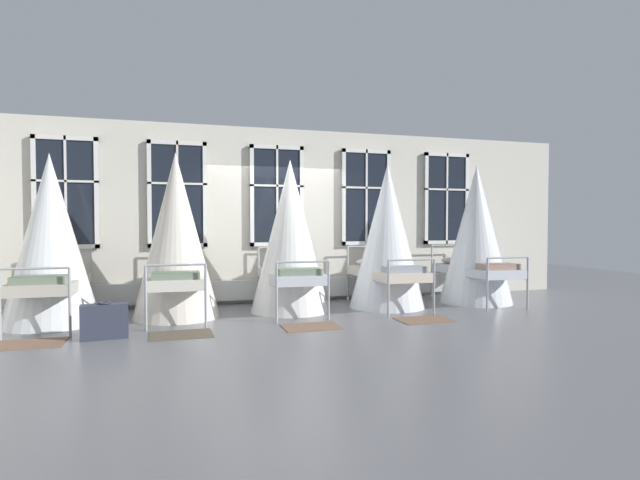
% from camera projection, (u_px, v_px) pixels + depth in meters
% --- Properties ---
extents(ground, '(22.39, 22.39, 0.00)m').
position_uv_depth(ground, '(289.00, 311.00, 8.33)').
color(ground, slate).
extents(back_wall_with_windows, '(12.19, 0.10, 3.21)m').
position_uv_depth(back_wall_with_windows, '(276.00, 215.00, 9.30)').
color(back_wall_with_windows, beige).
rests_on(back_wall_with_windows, ground).
extents(window_bank, '(8.06, 0.10, 2.82)m').
position_uv_depth(window_bank, '(277.00, 240.00, 9.20)').
color(window_bank, black).
rests_on(window_bank, ground).
extents(cot_first, '(1.31, 1.87, 2.47)m').
position_uv_depth(cot_first, '(51.00, 242.00, 7.16)').
color(cot_first, '#9EA3A8').
rests_on(cot_first, ground).
extents(cot_second, '(1.31, 1.88, 2.55)m').
position_uv_depth(cot_second, '(176.00, 238.00, 7.70)').
color(cot_second, '#9EA3A8').
rests_on(cot_second, ground).
extents(cot_third, '(1.31, 1.88, 2.51)m').
position_uv_depth(cot_third, '(290.00, 238.00, 8.26)').
color(cot_third, '#9EA3A8').
rests_on(cot_third, ground).
extents(cot_fourth, '(1.31, 1.87, 2.49)m').
position_uv_depth(cot_fourth, '(387.00, 238.00, 8.67)').
color(cot_fourth, '#9EA3A8').
rests_on(cot_fourth, ground).
extents(cot_fifth, '(1.31, 1.87, 2.53)m').
position_uv_depth(cot_fifth, '(476.00, 236.00, 9.17)').
color(cot_fifth, '#9EA3A8').
rests_on(cot_fifth, ground).
extents(rug_first, '(0.81, 0.57, 0.01)m').
position_uv_depth(rug_first, '(29.00, 344.00, 5.99)').
color(rug_first, brown).
rests_on(rug_first, ground).
extents(rug_second, '(0.82, 0.58, 0.01)m').
position_uv_depth(rug_second, '(181.00, 335.00, 6.50)').
color(rug_second, brown).
rests_on(rug_second, ground).
extents(rug_third, '(0.80, 0.56, 0.01)m').
position_uv_depth(rug_third, '(311.00, 327.00, 7.00)').
color(rug_third, brown).
rests_on(rug_third, ground).
extents(rug_fourth, '(0.81, 0.57, 0.01)m').
position_uv_depth(rug_fourth, '(424.00, 320.00, 7.50)').
color(rug_fourth, brown).
rests_on(rug_fourth, ground).
extents(suitcase_dark, '(0.58, 0.27, 0.47)m').
position_uv_depth(suitcase_dark, '(104.00, 321.00, 6.28)').
color(suitcase_dark, '#2D3342').
rests_on(suitcase_dark, ground).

